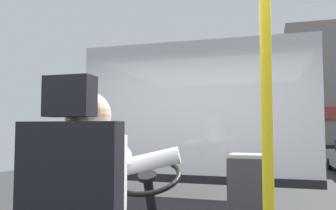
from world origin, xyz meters
name	(u,v)px	position (x,y,z in m)	size (l,w,h in m)	color
ground	(243,184)	(0.00, 8.80, -0.02)	(18.00, 44.00, 0.06)	#373737
bus_driver	(91,195)	(-0.09, -0.32, 1.37)	(0.79, 0.58, 0.81)	#332D28
handrail_pole	(267,111)	(0.73, -0.47, 1.76)	(0.04, 0.04, 2.20)	yellow
windshield_panel	(193,127)	(0.00, 1.62, 1.71)	(2.50, 0.08, 1.48)	silver
street_tree	(154,83)	(-3.84, 11.77, 3.57)	(2.93, 2.93, 5.06)	#4C3828
parked_car_black	(332,147)	(3.95, 17.60, 0.69)	(1.84, 4.25, 1.35)	black
parked_car_white	(313,143)	(3.62, 22.16, 0.69)	(2.03, 4.01, 1.34)	silver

